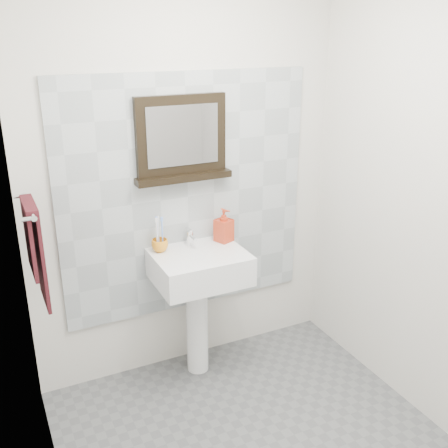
# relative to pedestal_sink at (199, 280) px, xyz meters

# --- Properties ---
(back_wall) EXTENTS (2.00, 0.01, 2.50)m
(back_wall) POSITION_rel_pedestal_sink_xyz_m (0.02, 0.23, 0.57)
(back_wall) COLOR silver
(back_wall) RESTS_ON ground
(left_wall) EXTENTS (0.01, 2.20, 2.50)m
(left_wall) POSITION_rel_pedestal_sink_xyz_m (-0.98, -0.87, 0.57)
(left_wall) COLOR silver
(left_wall) RESTS_ON ground
(right_wall) EXTENTS (0.01, 2.20, 2.50)m
(right_wall) POSITION_rel_pedestal_sink_xyz_m (1.02, -0.87, 0.57)
(right_wall) COLOR silver
(right_wall) RESTS_ON ground
(splashback) EXTENTS (1.60, 0.02, 1.50)m
(splashback) POSITION_rel_pedestal_sink_xyz_m (0.02, 0.21, 0.47)
(splashback) COLOR #A4ADB2
(splashback) RESTS_ON back_wall
(pedestal_sink) EXTENTS (0.55, 0.44, 0.96)m
(pedestal_sink) POSITION_rel_pedestal_sink_xyz_m (0.00, 0.00, 0.00)
(pedestal_sink) COLOR white
(pedestal_sink) RESTS_ON ground
(toothbrush_cup) EXTENTS (0.13, 0.13, 0.08)m
(toothbrush_cup) POSITION_rel_pedestal_sink_xyz_m (-0.20, 0.12, 0.22)
(toothbrush_cup) COLOR orange
(toothbrush_cup) RESTS_ON pedestal_sink
(toothbrushes) EXTENTS (0.05, 0.04, 0.21)m
(toothbrushes) POSITION_rel_pedestal_sink_xyz_m (-0.21, 0.12, 0.31)
(toothbrushes) COLOR white
(toothbrushes) RESTS_ON toothbrush_cup
(soap_dispenser) EXTENTS (0.13, 0.13, 0.21)m
(soap_dispenser) POSITION_rel_pedestal_sink_xyz_m (0.22, 0.10, 0.29)
(soap_dispenser) COLOR #B31515
(soap_dispenser) RESTS_ON pedestal_sink
(framed_mirror) EXTENTS (0.59, 0.11, 0.50)m
(framed_mirror) POSITION_rel_pedestal_sink_xyz_m (-0.02, 0.19, 0.83)
(framed_mirror) COLOR black
(framed_mirror) RESTS_ON back_wall
(towel_bar) EXTENTS (0.07, 0.40, 0.03)m
(towel_bar) POSITION_rel_pedestal_sink_xyz_m (-0.93, -0.08, 0.64)
(towel_bar) COLOR silver
(towel_bar) RESTS_ON left_wall
(hand_towel) EXTENTS (0.06, 0.30, 0.55)m
(hand_towel) POSITION_rel_pedestal_sink_xyz_m (-0.92, -0.08, 0.43)
(hand_towel) COLOR black
(hand_towel) RESTS_ON towel_bar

